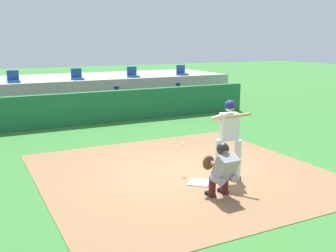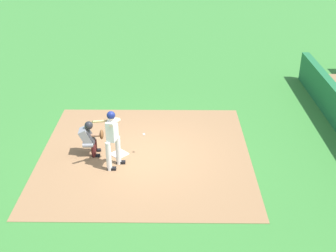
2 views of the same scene
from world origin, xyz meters
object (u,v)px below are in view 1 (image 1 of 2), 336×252
home_plate (199,183)px  stadium_seat_1 (13,79)px  batter_at_plate (229,135)px  dugout_player_1 (179,96)px  catcher_crouched (222,168)px  stadium_seat_2 (77,77)px  stadium_seat_4 (182,72)px  stadium_seat_3 (133,74)px  dugout_player_0 (118,101)px

home_plate → stadium_seat_1: bearing=104.3°
batter_at_plate → dugout_player_1: (3.26, 8.21, -0.36)m
home_plate → catcher_crouched: 1.04m
stadium_seat_1 → batter_at_plate: bearing=-72.2°
stadium_seat_1 → dugout_player_1: bearing=-17.2°
batter_at_plate → stadium_seat_2: bearing=93.9°
catcher_crouched → stadium_seat_4: 12.24m
stadium_seat_1 → stadium_seat_4: (7.80, 0.00, 0.00)m
batter_at_plate → stadium_seat_3: 10.43m
home_plate → catcher_crouched: bearing=-91.3°
catcher_crouched → stadium_seat_1: size_ratio=4.18×
dugout_player_1 → stadium_seat_4: (1.25, 2.03, 0.86)m
home_plate → dugout_player_1: 9.08m
batter_at_plate → stadium_seat_3: size_ratio=3.76×
home_plate → dugout_player_1: bearing=64.1°
catcher_crouched → stadium_seat_4: stadium_seat_4 is taller
catcher_crouched → home_plate: bearing=88.7°
catcher_crouched → dugout_player_0: dugout_player_0 is taller
dugout_player_0 → dugout_player_1: bearing=0.0°
dugout_player_1 → stadium_seat_1: 6.92m
catcher_crouched → stadium_seat_4: size_ratio=4.18×
stadium_seat_3 → stadium_seat_4: size_ratio=1.00×
dugout_player_0 → dugout_player_1: same height
home_plate → dugout_player_1: dugout_player_1 is taller
batter_at_plate → catcher_crouched: (-0.71, -0.79, -0.43)m
stadium_seat_1 → stadium_seat_3: bearing=0.0°
home_plate → stadium_seat_3: (2.60, 10.18, 1.51)m
stadium_seat_2 → stadium_seat_1: bearing=180.0°
catcher_crouched → dugout_player_0: size_ratio=1.54×
stadium_seat_2 → batter_at_plate: bearing=-86.1°
stadium_seat_4 → catcher_crouched: bearing=-115.3°
batter_at_plate → stadium_seat_1: stadium_seat_1 is taller
catcher_crouched → stadium_seat_1: stadium_seat_1 is taller
batter_at_plate → dugout_player_0: (0.41, 8.21, -0.36)m
dugout_player_0 → stadium_seat_3: bearing=53.7°
dugout_player_1 → stadium_seat_2: stadium_seat_2 is taller
home_plate → stadium_seat_2: bearing=90.0°
stadium_seat_2 → stadium_seat_4: bearing=0.0°
dugout_player_0 → stadium_seat_1: (-3.70, 2.03, 0.86)m
home_plate → stadium_seat_2: (0.00, 10.18, 1.51)m
catcher_crouched → dugout_player_0: bearing=82.9°
dugout_player_1 → dugout_player_0: bearing=180.0°
dugout_player_1 → stadium_seat_3: (-1.35, 2.03, 0.86)m
dugout_player_0 → dugout_player_1: (2.85, 0.00, 0.00)m
home_plate → stadium_seat_4: bearing=62.9°
dugout_player_1 → stadium_seat_2: bearing=152.8°
batter_at_plate → dugout_player_0: 8.23m
stadium_seat_3 → catcher_crouched: bearing=-103.4°
batter_at_plate → dugout_player_1: size_ratio=1.39×
stadium_seat_4 → dugout_player_0: bearing=-153.6°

